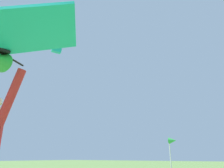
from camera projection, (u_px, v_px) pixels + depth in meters
name	position (u px, v px, depth m)	size (l,w,h in m)	color
distant_kite_teal_low_right	(57.00, 45.00, 16.57)	(1.21, 1.01, 1.31)	#19B2AD
marker_flag	(172.00, 144.00, 8.29)	(0.30, 0.24, 1.74)	silver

